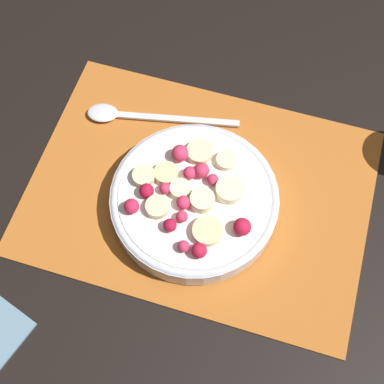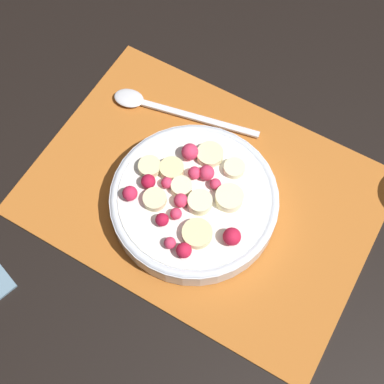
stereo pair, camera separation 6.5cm
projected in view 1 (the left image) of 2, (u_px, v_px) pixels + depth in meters
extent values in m
plane|color=black|center=(199.00, 192.00, 0.70)|extent=(3.00, 3.00, 0.00)
cube|color=#B26023|center=(200.00, 191.00, 0.70)|extent=(0.44, 0.31, 0.01)
cylinder|color=silver|center=(192.00, 200.00, 0.67)|extent=(0.21, 0.21, 0.03)
torus|color=silver|center=(192.00, 197.00, 0.66)|extent=(0.21, 0.21, 0.01)
cylinder|color=white|center=(192.00, 195.00, 0.66)|extent=(0.19, 0.19, 0.00)
cylinder|color=beige|center=(207.00, 231.00, 0.63)|extent=(0.05, 0.05, 0.01)
cylinder|color=#F4EAB7|center=(202.00, 200.00, 0.64)|extent=(0.04, 0.04, 0.01)
cylinder|color=beige|center=(200.00, 152.00, 0.68)|extent=(0.05, 0.05, 0.01)
cylinder|color=beige|center=(144.00, 176.00, 0.66)|extent=(0.04, 0.04, 0.01)
cylinder|color=beige|center=(157.00, 207.00, 0.64)|extent=(0.04, 0.04, 0.01)
cylinder|color=#F4EAB7|center=(227.00, 160.00, 0.67)|extent=(0.03, 0.03, 0.01)
cylinder|color=beige|center=(166.00, 174.00, 0.66)|extent=(0.03, 0.03, 0.01)
cylinder|color=#F4EAB7|center=(180.00, 189.00, 0.65)|extent=(0.04, 0.04, 0.01)
cylinder|color=#F4EAB7|center=(230.00, 190.00, 0.65)|extent=(0.05, 0.05, 0.01)
sphere|color=red|center=(199.00, 250.00, 0.61)|extent=(0.02, 0.02, 0.02)
sphere|color=red|center=(242.00, 227.00, 0.63)|extent=(0.02, 0.02, 0.02)
sphere|color=#DB3356|center=(203.00, 171.00, 0.66)|extent=(0.02, 0.02, 0.02)
sphere|color=#DB3356|center=(213.00, 179.00, 0.66)|extent=(0.01, 0.01, 0.01)
sphere|color=#B21433|center=(147.00, 191.00, 0.65)|extent=(0.02, 0.02, 0.02)
sphere|color=#D12347|center=(131.00, 206.00, 0.64)|extent=(0.02, 0.02, 0.02)
sphere|color=#DB3356|center=(165.00, 188.00, 0.65)|extent=(0.01, 0.01, 0.01)
sphere|color=#DB3356|center=(183.00, 202.00, 0.64)|extent=(0.02, 0.02, 0.02)
sphere|color=#DB3356|center=(184.00, 246.00, 0.62)|extent=(0.01, 0.01, 0.01)
sphere|color=#DB3356|center=(180.00, 153.00, 0.67)|extent=(0.02, 0.02, 0.02)
sphere|color=#B21433|center=(170.00, 225.00, 0.63)|extent=(0.02, 0.02, 0.02)
sphere|color=#DB3356|center=(190.00, 172.00, 0.66)|extent=(0.02, 0.02, 0.02)
sphere|color=#DB3356|center=(182.00, 216.00, 0.64)|extent=(0.01, 0.01, 0.01)
cube|color=silver|center=(178.00, 119.00, 0.74)|extent=(0.17, 0.04, 0.00)
ellipsoid|color=silver|center=(103.00, 113.00, 0.74)|extent=(0.05, 0.04, 0.01)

